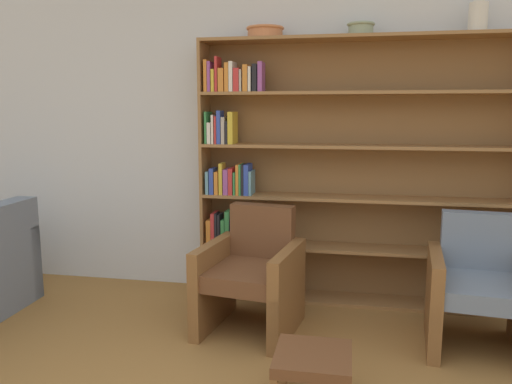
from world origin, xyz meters
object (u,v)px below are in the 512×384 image
(bookshelf, at_px, (333,176))
(bowl_olive, at_px, (265,32))
(vase_tall, at_px, (478,16))
(footstool, at_px, (313,362))
(armchair_leather, at_px, (252,275))
(armchair_cushioned, at_px, (479,289))
(bowl_copper, at_px, (361,28))

(bookshelf, distance_m, bowl_olive, 1.26)
(vase_tall, distance_m, footstool, 2.73)
(bowl_olive, bearing_deg, armchair_leather, -88.26)
(armchair_cushioned, relative_size, footstool, 2.18)
(vase_tall, bearing_deg, bookshelf, 178.62)
(bowl_olive, bearing_deg, armchair_cushioned, -22.67)
(bowl_copper, height_order, armchair_cushioned, bowl_copper)
(bowl_olive, distance_m, vase_tall, 1.57)
(bowl_olive, relative_size, bowl_copper, 1.42)
(bowl_copper, xyz_separation_m, footstool, (-0.21, -1.58, -1.92))
(bowl_olive, xyz_separation_m, footstool, (0.53, -1.58, -1.91))
(vase_tall, bearing_deg, armchair_leather, -157.34)
(vase_tall, bearing_deg, armchair_cushioned, -91.90)
(bookshelf, height_order, bowl_copper, bowl_copper)
(footstool, bearing_deg, vase_tall, 56.46)
(vase_tall, height_order, armchair_cushioned, vase_tall)
(bowl_olive, bearing_deg, footstool, -71.52)
(bowl_olive, relative_size, vase_tall, 1.14)
(armchair_cushioned, bearing_deg, footstool, 48.50)
(footstool, bearing_deg, bowl_copper, 82.37)
(bowl_copper, bearing_deg, bookshelf, 172.27)
(bowl_olive, bearing_deg, vase_tall, 0.00)
(bowl_olive, height_order, armchair_cushioned, bowl_olive)
(bowl_olive, distance_m, armchair_leather, 1.89)
(armchair_cushioned, height_order, footstool, armchair_cushioned)
(bookshelf, xyz_separation_m, bowl_olive, (-0.56, -0.02, 1.13))
(bowl_olive, height_order, vase_tall, vase_tall)
(armchair_leather, height_order, footstool, armchair_leather)
(vase_tall, distance_m, armchair_leather, 2.49)
(bowl_olive, distance_m, bowl_copper, 0.74)
(vase_tall, relative_size, footstool, 0.66)
(vase_tall, height_order, footstool, vase_tall)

